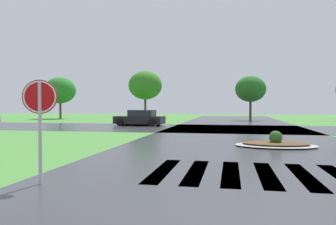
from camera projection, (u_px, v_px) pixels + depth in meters
The scene contains 8 objects.
asphalt_roadway at pixel (241, 145), 14.32m from camera, with size 10.50×80.00×0.01m, color #35353A.
asphalt_cross_road at pixel (237, 129), 24.30m from camera, with size 90.00×9.45×0.01m, color #35353A.
crosswalk_stripes at pixel (248, 173), 8.26m from camera, with size 4.95×3.32×0.01m.
stop_sign at pixel (40, 107), 7.11m from camera, with size 0.73×0.27×2.33m.
median_island at pixel (276, 144), 13.70m from camera, with size 3.42×2.18×0.68m.
car_dark_suv at pixel (140, 118), 28.12m from camera, with size 4.42×2.22×1.37m.
drainage_pipe_stack at pixel (136, 120), 28.74m from camera, with size 2.79×1.26×0.84m.
background_treeline at pixel (209, 89), 39.44m from camera, with size 41.45×5.19×6.16m.
Camera 1 is at (-0.45, -4.64, 1.76)m, focal length 34.22 mm.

